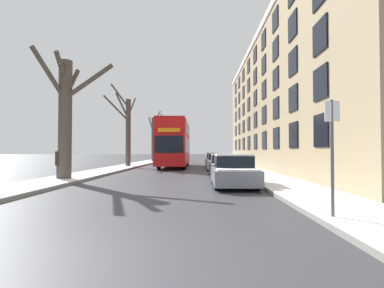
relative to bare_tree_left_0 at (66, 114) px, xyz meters
The scene contains 16 objects.
ground_plane 12.85m from the bare_tree_left_0, 64.96° to the right, with size 320.00×320.00×0.00m, color #38383D.
sidewalk_left 41.92m from the bare_tree_left_0, 90.27° to the left, with size 2.41×130.00×0.16m.
sidewalk_right 43.26m from the bare_tree_left_0, 75.67° to the left, with size 2.41×130.00×0.16m.
terrace_facade_right 20.03m from the bare_tree_left_0, 34.53° to the left, with size 9.10×36.34×12.05m.
bare_tree_left_0 is the anchor object (origin of this frame).
bare_tree_left_1 13.61m from the bare_tree_left_0, 90.46° to the left, with size 2.61×3.39×8.00m.
bare_tree_left_2 27.85m from the bare_tree_left_0, 89.53° to the left, with size 1.68×2.41×7.44m.
bare_tree_left_3 41.47m from the bare_tree_left_0, 90.19° to the left, with size 2.55×4.03×6.55m.
double_decker_bus 14.78m from the bare_tree_left_0, 72.32° to the left, with size 2.58×11.13×4.41m.
parked_car_0 9.08m from the bare_tree_left_0, 13.36° to the right, with size 1.83×4.06×1.44m.
parked_car_1 9.43m from the bare_tree_left_0, 21.00° to the left, with size 1.73×4.59×1.38m.
parked_car_2 12.99m from the bare_tree_left_0, 48.54° to the left, with size 1.76×4.05×1.44m.
parked_car_3 17.78m from the bare_tree_left_0, 61.41° to the left, with size 1.71×4.21×1.44m.
oncoming_van 27.69m from the bare_tree_left_0, 84.70° to the left, with size 1.95×4.90×2.12m.
pedestrian_left_sidewalk 2.50m from the bare_tree_left_0, 164.04° to the right, with size 0.39×0.39×1.79m.
street_sign_post 13.23m from the bare_tree_left_0, 41.71° to the right, with size 0.32×0.07×2.66m.
Camera 1 is at (1.67, -4.00, 1.55)m, focal length 28.00 mm.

